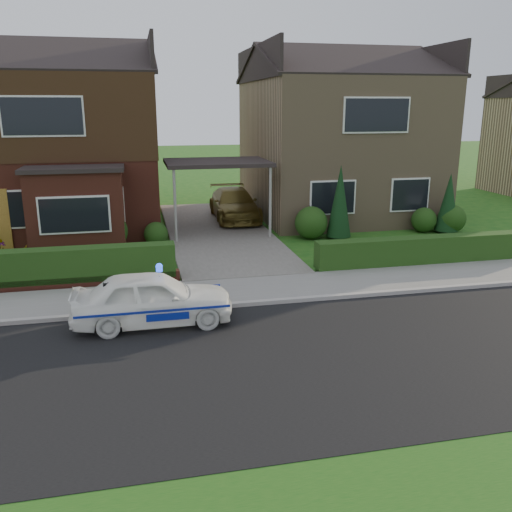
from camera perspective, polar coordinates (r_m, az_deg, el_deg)
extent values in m
plane|color=#195216|center=(10.68, 5.09, -10.76)|extent=(120.00, 120.00, 0.00)
cube|color=black|center=(10.68, 5.09, -10.76)|extent=(60.00, 6.00, 0.02)
cube|color=#9E9993|center=(13.36, 1.17, -4.90)|extent=(60.00, 0.16, 0.12)
cube|color=slate|center=(14.32, 0.17, -3.51)|extent=(60.00, 2.00, 0.10)
cube|color=#666059|center=(20.86, -3.99, 2.56)|extent=(3.80, 12.00, 0.12)
cube|color=brown|center=(23.35, -19.74, 10.15)|extent=(7.20, 8.00, 5.80)
cube|color=white|center=(19.87, -25.21, 4.41)|extent=(1.80, 0.08, 1.30)
cube|color=white|center=(19.42, -16.05, 5.06)|extent=(1.60, 0.08, 1.30)
cube|color=white|center=(19.30, -21.55, 13.52)|extent=(2.60, 0.08, 1.30)
cube|color=black|center=(23.29, -20.07, 13.69)|extent=(7.26, 8.06, 2.90)
cube|color=brown|center=(18.82, -18.33, 4.40)|extent=(3.00, 1.40, 2.70)
cube|color=black|center=(18.62, -18.70, 8.69)|extent=(3.20, 1.60, 0.14)
cube|color=#987D5D|center=(24.79, 8.42, 11.13)|extent=(7.20, 8.00, 5.80)
cube|color=white|center=(20.67, 8.07, 6.11)|extent=(1.80, 0.08, 1.30)
cube|color=white|center=(21.97, 15.89, 6.23)|extent=(1.60, 0.08, 1.30)
cube|color=white|center=(21.01, 12.57, 14.28)|extent=(2.60, 0.08, 1.30)
cube|color=black|center=(20.43, -4.13, 9.79)|extent=(3.80, 3.00, 0.14)
cylinder|color=gray|center=(19.05, -8.51, 5.15)|extent=(0.10, 0.10, 2.70)
cylinder|color=gray|center=(19.58, 1.51, 5.59)|extent=(0.10, 0.10, 2.70)
cube|color=brown|center=(15.37, -22.52, -2.89)|extent=(7.70, 0.25, 0.36)
cube|color=black|center=(15.56, -22.36, -3.35)|extent=(7.50, 0.55, 0.90)
cube|color=black|center=(17.56, 18.03, -0.86)|extent=(7.50, 0.55, 0.80)
sphere|color=black|center=(18.88, -15.33, 2.53)|extent=(1.32, 1.32, 1.32)
sphere|color=black|center=(19.21, -10.48, 2.31)|extent=(0.84, 0.84, 0.84)
sphere|color=black|center=(19.94, 5.82, 3.50)|extent=(1.20, 1.20, 1.20)
sphere|color=black|center=(21.92, 17.26, 3.65)|extent=(0.96, 0.96, 0.96)
sphere|color=black|center=(22.17, 19.90, 3.71)|extent=(1.08, 1.08, 1.08)
cone|color=black|center=(19.96, 8.80, 5.46)|extent=(0.90, 0.90, 2.60)
cone|color=black|center=(21.96, 19.59, 5.12)|extent=(0.90, 0.90, 2.20)
imported|color=white|center=(12.23, -10.83, -4.47)|extent=(1.42, 3.52, 1.20)
sphere|color=#193FF2|center=(12.02, -10.15, -1.37)|extent=(0.17, 0.17, 0.17)
cube|color=navy|center=(11.58, -10.69, -5.87)|extent=(3.23, 0.02, 0.05)
cube|color=navy|center=(12.92, -10.93, -3.61)|extent=(3.23, 0.01, 0.05)
ellipsoid|color=black|center=(12.07, -15.55, -3.76)|extent=(0.22, 0.17, 0.21)
sphere|color=white|center=(12.02, -15.49, -3.89)|extent=(0.11, 0.11, 0.11)
sphere|color=black|center=(12.01, -15.51, -3.15)|extent=(0.13, 0.13, 0.13)
cone|color=black|center=(12.00, -15.74, -2.85)|extent=(0.04, 0.04, 0.05)
cone|color=black|center=(11.99, -15.31, -2.83)|extent=(0.04, 0.04, 0.05)
imported|color=brown|center=(22.84, -2.30, 5.48)|extent=(1.85, 4.37, 1.26)
imported|color=gray|center=(17.42, -23.38, -0.23)|extent=(0.53, 0.51, 0.75)
imported|color=gray|center=(18.26, -25.35, 0.39)|extent=(0.49, 0.49, 0.85)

